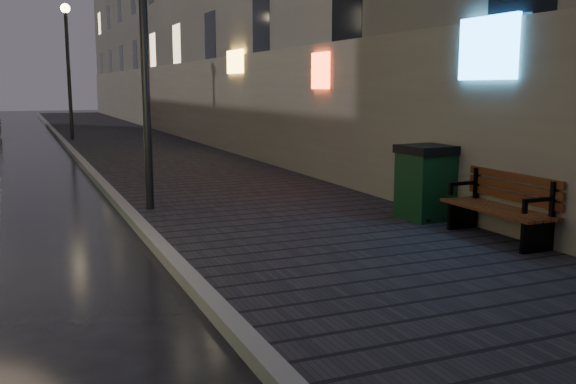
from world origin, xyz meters
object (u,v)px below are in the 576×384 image
Objects in this scene: lamp_near at (143,11)px; lamp_far at (68,55)px; bench at (502,206)px; trash_bin at (426,182)px.

lamp_near is 1.00× the size of lamp_far.
bench is at bearing -78.59° from lamp_far.
trash_bin is (3.91, -2.59, -2.74)m from lamp_near.
lamp_near is 16.00m from lamp_far.
trash_bin reaches higher than bench.
lamp_far is 19.19m from trash_bin.
bench is (4.07, -4.17, -2.87)m from lamp_near.
lamp_near is at bearing 142.50° from trash_bin.
lamp_near is 2.90× the size of bench.
lamp_near is 6.50m from bench.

